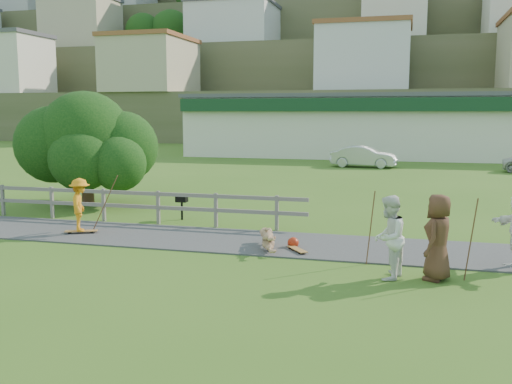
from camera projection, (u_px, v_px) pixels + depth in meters
ground at (176, 251)px, 15.13m from camera, size 260.00×260.00×0.00m
path at (196, 238)px, 16.56m from camera, size 34.00×3.00×0.04m
fence at (87, 199)px, 19.37m from camera, size 15.05×0.10×1.10m
strip_mall at (386, 125)px, 47.17m from camera, size 32.50×10.75×5.10m
hillside at (378, 50)px, 100.46m from camera, size 220.00×67.00×47.50m
skater_rider at (80, 208)px, 17.09m from camera, size 1.01×1.20×1.60m
skater_fallen at (269, 239)px, 15.22m from camera, size 1.73×0.92×0.62m
spectator_a at (389, 238)px, 12.50m from camera, size 0.90×1.05×1.87m
spectator_c at (438, 237)px, 12.41m from camera, size 0.88×1.08×1.91m
car_silver at (364, 157)px, 37.88m from camera, size 4.41×1.82×1.42m
tree at (87, 160)px, 22.54m from camera, size 5.80×5.80×3.53m
bbq at (182, 208)px, 19.48m from camera, size 0.38×0.30×0.81m
longboard_rider at (81, 233)px, 17.20m from camera, size 0.98×0.58×0.11m
longboard_fallen at (297, 251)px, 14.95m from camera, size 0.68×0.80×0.09m
helmet at (293, 243)px, 15.42m from camera, size 0.31×0.31×0.31m
pole_rider at (105, 200)px, 17.29m from camera, size 0.03×0.03×2.01m
pole_spec_left at (371, 228)px, 13.68m from camera, size 0.03×0.03×1.81m
pole_spec_right at (471, 240)px, 12.35m from camera, size 0.03×0.03×1.84m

